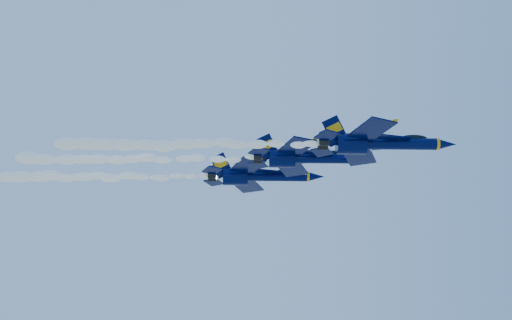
{
  "coord_description": "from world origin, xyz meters",
  "views": [
    {
      "loc": [
        -0.99,
        -79.62,
        120.48
      ],
      "look_at": [
        0.58,
        -6.05,
        152.69
      ],
      "focal_mm": 40.0,
      "sensor_mm": 36.0,
      "label": 1
    }
  ],
  "objects": [
    {
      "name": "jet_lead",
      "position": [
        15.99,
        -14.56,
        151.45
      ],
      "size": [
        17.6,
        14.44,
        6.54
      ],
      "color": "#000632"
    },
    {
      "name": "smoke_trail_jet_third",
      "position": [
        -23.06,
        3.01,
        153.58
      ],
      "size": [
        32.94,
        1.89,
        1.7
      ],
      "primitive_type": "ellipsoid",
      "color": "white"
    },
    {
      "name": "jet_second",
      "position": [
        7.6,
        -6.59,
        152.86
      ],
      "size": [
        16.98,
        13.93,
        6.31
      ],
      "color": "#000632"
    },
    {
      "name": "jet_third",
      "position": [
        1.19,
        3.01,
        153.97
      ],
      "size": [
        18.23,
        14.95,
        6.77
      ],
      "color": "#000632"
    },
    {
      "name": "smoke_trail_jet_lead",
      "position": [
        -8.0,
        -14.56,
        151.07
      ],
      "size": [
        32.94,
        1.82,
        1.64
      ],
      "primitive_type": "ellipsoid",
      "color": "white"
    },
    {
      "name": "smoke_trail_jet_second",
      "position": [
        -16.13,
        -6.59,
        152.49
      ],
      "size": [
        32.94,
        1.76,
        1.58
      ],
      "primitive_type": "ellipsoid",
      "color": "white"
    }
  ]
}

